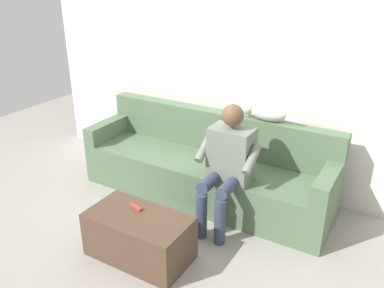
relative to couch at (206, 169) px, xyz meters
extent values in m
plane|color=gray|center=(0.00, 0.72, -0.30)|extent=(8.00, 8.00, 0.00)
cube|color=silver|center=(0.00, -0.50, 1.04)|extent=(4.69, 0.06, 2.67)
cube|color=#516B4C|center=(0.00, 0.12, -0.08)|extent=(2.29, 0.57, 0.43)
cube|color=#516B4C|center=(0.00, -0.24, 0.13)|extent=(2.58, 0.16, 0.86)
cube|color=#516B4C|center=(-1.22, 0.12, 0.02)|extent=(0.14, 0.57, 0.63)
cube|color=#516B4C|center=(1.22, 0.12, 0.02)|extent=(0.14, 0.57, 0.63)
cube|color=#4C3828|center=(0.00, 1.14, -0.10)|extent=(0.84, 0.46, 0.39)
cube|color=slate|center=(-0.40, 0.28, 0.38)|extent=(0.38, 0.26, 0.50)
sphere|color=brown|center=(-0.40, 0.28, 0.75)|extent=(0.19, 0.19, 0.19)
cylinder|color=#333D56|center=(-0.49, 0.47, 0.19)|extent=(0.11, 0.37, 0.11)
cylinder|color=#333D56|center=(-0.31, 0.47, 0.19)|extent=(0.11, 0.37, 0.11)
cylinder|color=#333D56|center=(-0.49, 0.65, -0.08)|extent=(0.10, 0.10, 0.43)
cylinder|color=#333D56|center=(-0.31, 0.65, -0.08)|extent=(0.10, 0.10, 0.43)
cylinder|color=slate|center=(-0.63, 0.36, 0.42)|extent=(0.08, 0.27, 0.22)
cylinder|color=slate|center=(-0.17, 0.36, 0.42)|extent=(0.08, 0.27, 0.22)
ellipsoid|color=silver|center=(-0.53, -0.24, 0.63)|extent=(0.36, 0.15, 0.15)
sphere|color=silver|center=(-0.32, -0.24, 0.65)|extent=(0.13, 0.13, 0.13)
cone|color=silver|center=(-0.33, -0.27, 0.70)|extent=(0.04, 0.04, 0.04)
cone|color=silver|center=(-0.33, -0.21, 0.70)|extent=(0.04, 0.04, 0.04)
cylinder|color=silver|center=(-0.76, -0.24, 0.60)|extent=(0.18, 0.03, 0.03)
cube|color=#B73333|center=(0.08, 1.06, 0.10)|extent=(0.13, 0.06, 0.02)
camera|label=1|loc=(-1.73, 3.23, 1.90)|focal=37.44mm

